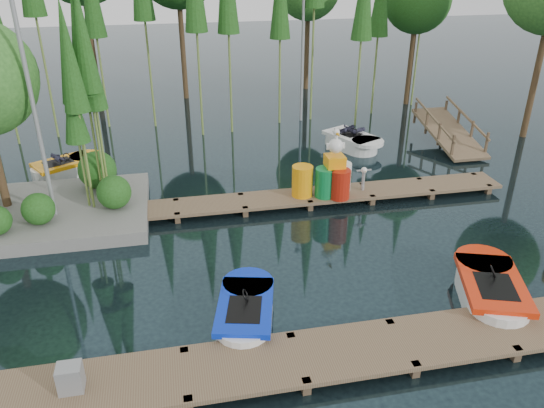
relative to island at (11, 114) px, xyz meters
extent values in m
plane|color=#1B2D32|center=(6.30, -3.29, -3.18)|extent=(90.00, 90.00, 0.00)
cube|color=brown|center=(6.30, -7.79, -2.93)|extent=(18.00, 1.50, 0.10)
cube|color=brown|center=(2.00, -7.16, -3.13)|extent=(0.16, 0.16, 0.50)
cube|color=brown|center=(4.15, -7.16, -3.13)|extent=(0.16, 0.16, 0.50)
cube|color=brown|center=(6.30, -8.42, -3.13)|extent=(0.16, 0.16, 0.50)
cube|color=brown|center=(6.30, -7.16, -3.13)|extent=(0.16, 0.16, 0.50)
cube|color=brown|center=(8.45, -8.42, -3.13)|extent=(0.16, 0.16, 0.50)
cube|color=brown|center=(8.45, -7.16, -3.13)|extent=(0.16, 0.16, 0.50)
cube|color=brown|center=(10.60, -8.42, -3.13)|extent=(0.16, 0.16, 0.50)
cube|color=brown|center=(10.60, -7.16, -3.13)|extent=(0.16, 0.16, 0.50)
cube|color=brown|center=(7.30, -0.79, -2.93)|extent=(15.00, 1.20, 0.10)
cube|color=brown|center=(0.20, -1.27, -3.13)|extent=(0.16, 0.16, 0.50)
cube|color=brown|center=(0.20, -0.31, -3.13)|extent=(0.16, 0.16, 0.50)
cube|color=brown|center=(2.23, -1.27, -3.13)|extent=(0.16, 0.16, 0.50)
cube|color=brown|center=(2.23, -0.31, -3.13)|extent=(0.16, 0.16, 0.50)
cube|color=brown|center=(4.26, -1.27, -3.13)|extent=(0.16, 0.16, 0.50)
cube|color=brown|center=(4.26, -0.31, -3.13)|extent=(0.16, 0.16, 0.50)
cube|color=brown|center=(6.28, -1.27, -3.13)|extent=(0.16, 0.16, 0.50)
cube|color=brown|center=(6.28, -0.31, -3.13)|extent=(0.16, 0.16, 0.50)
cube|color=brown|center=(8.31, -1.27, -3.13)|extent=(0.16, 0.16, 0.50)
cube|color=brown|center=(8.31, -0.31, -3.13)|extent=(0.16, 0.16, 0.50)
cube|color=brown|center=(10.34, -1.27, -3.13)|extent=(0.16, 0.16, 0.50)
cube|color=brown|center=(10.34, -0.31, -3.13)|extent=(0.16, 0.16, 0.50)
cube|color=brown|center=(12.37, -1.27, -3.13)|extent=(0.16, 0.16, 0.50)
cube|color=brown|center=(12.37, -0.31, -3.13)|extent=(0.16, 0.16, 0.50)
cube|color=brown|center=(14.40, -1.27, -3.13)|extent=(0.16, 0.16, 0.50)
cube|color=brown|center=(14.40, -0.31, -3.13)|extent=(0.16, 0.16, 0.50)
cube|color=slate|center=(0.30, -0.29, -3.00)|extent=(6.20, 4.20, 0.42)
sphere|color=#245A1C|center=(0.50, -1.29, -2.34)|extent=(0.90, 0.90, 0.90)
sphere|color=#245A1C|center=(1.90, 0.91, -2.19)|extent=(1.20, 1.20, 1.20)
sphere|color=#245A1C|center=(2.50, -0.69, -2.29)|extent=(1.00, 1.00, 1.00)
cylinder|color=olive|center=(2.04, 0.27, -0.22)|extent=(0.07, 0.07, 5.93)
cone|color=#245A1C|center=(2.04, 0.27, 1.86)|extent=(0.70, 0.70, 2.97)
cylinder|color=olive|center=(1.73, 0.11, -0.35)|extent=(0.07, 0.07, 5.66)
cone|color=#245A1C|center=(1.73, 0.11, 1.63)|extent=(0.70, 0.70, 2.83)
cylinder|color=olive|center=(2.23, 0.30, -0.57)|extent=(0.07, 0.07, 5.22)
cone|color=#245A1C|center=(2.23, 0.30, 1.26)|extent=(0.70, 0.70, 2.61)
cylinder|color=olive|center=(1.85, -0.51, -0.42)|extent=(0.07, 0.07, 5.53)
cone|color=#245A1C|center=(1.85, -0.51, 1.52)|extent=(0.70, 0.70, 2.76)
cylinder|color=olive|center=(1.71, -0.39, -1.18)|extent=(0.07, 0.07, 4.01)
cone|color=#245A1C|center=(1.71, -0.39, 0.23)|extent=(0.70, 0.70, 2.01)
cylinder|color=olive|center=(2.17, 0.16, -0.13)|extent=(0.07, 0.07, 6.11)
cone|color=#245A1C|center=(2.17, 0.16, 2.01)|extent=(0.70, 0.70, 3.05)
cylinder|color=#47321E|center=(19.04, 3.61, -0.15)|extent=(0.26, 0.26, 6.06)
cylinder|color=#47321E|center=(16.28, 9.35, -0.67)|extent=(0.26, 0.26, 5.02)
cylinder|color=#47321E|center=(12.04, 13.41, -0.53)|extent=(0.26, 0.26, 5.31)
cylinder|color=#47321E|center=(5.30, 12.74, 0.05)|extent=(0.26, 0.26, 6.46)
cylinder|color=#47321E|center=(0.88, 12.71, 0.24)|extent=(0.26, 0.26, 6.85)
cylinder|color=olive|center=(-0.41, 7.53, 1.65)|extent=(0.09, 0.09, 9.66)
cylinder|color=olive|center=(1.62, 8.54, 0.66)|extent=(0.09, 0.09, 7.69)
cylinder|color=olive|center=(3.67, 8.19, 1.31)|extent=(0.09, 0.09, 8.99)
cylinder|color=olive|center=(5.66, 6.58, 1.03)|extent=(0.09, 0.09, 8.44)
cylinder|color=olive|center=(6.95, 6.71, 0.93)|extent=(0.09, 0.09, 8.22)
cylinder|color=olive|center=(9.25, 7.58, 0.52)|extent=(0.09, 0.09, 7.41)
cylinder|color=olive|center=(10.79, 7.80, 1.70)|extent=(0.09, 0.09, 9.77)
cylinder|color=olive|center=(12.54, 6.54, 0.52)|extent=(0.09, 0.09, 7.40)
cylinder|color=olive|center=(13.93, 8.13, 0.39)|extent=(0.09, 0.09, 7.14)
cylinder|color=olive|center=(16.47, 9.13, 1.12)|extent=(0.09, 0.09, 8.61)
cylinder|color=gray|center=(0.80, -0.79, 0.32)|extent=(0.12, 0.12, 7.00)
cylinder|color=gray|center=(10.30, 7.71, 0.32)|extent=(0.12, 0.12, 7.00)
cube|color=brown|center=(15.30, 3.21, -2.63)|extent=(1.50, 3.94, 0.95)
cube|color=brown|center=(14.60, 1.61, -2.59)|extent=(0.08, 0.08, 0.90)
cube|color=brown|center=(14.60, 2.71, -2.48)|extent=(0.08, 0.08, 0.90)
cube|color=brown|center=(14.60, 3.81, -2.37)|extent=(0.08, 0.08, 0.90)
cube|color=brown|center=(14.60, 4.91, -2.26)|extent=(0.08, 0.08, 0.90)
cube|color=brown|center=(14.60, 3.21, -2.03)|extent=(0.06, 3.54, 0.83)
cube|color=brown|center=(16.00, 1.61, -2.59)|extent=(0.08, 0.08, 0.90)
cube|color=brown|center=(16.00, 2.71, -2.48)|extent=(0.08, 0.08, 0.90)
cube|color=brown|center=(16.00, 3.81, -2.37)|extent=(0.08, 0.08, 0.90)
cube|color=brown|center=(16.00, 4.91, -2.26)|extent=(0.08, 0.08, 0.90)
cube|color=brown|center=(16.00, 3.21, -2.03)|extent=(0.06, 3.54, 0.83)
cube|color=white|center=(5.50, -6.27, -2.99)|extent=(1.38, 1.39, 0.52)
cylinder|color=white|center=(5.64, -5.71, -2.99)|extent=(1.38, 1.38, 0.52)
cylinder|color=white|center=(5.37, -6.83, -2.99)|extent=(1.38, 1.38, 0.52)
cube|color=#0829C8|center=(5.50, -6.27, -2.71)|extent=(1.60, 2.21, 0.13)
cylinder|color=#0829C8|center=(5.70, -5.45, -2.71)|extent=(1.41, 1.41, 0.13)
cube|color=black|center=(5.46, -6.45, -2.66)|extent=(0.91, 1.08, 0.06)
torus|color=black|center=(5.54, -6.13, -2.52)|extent=(0.20, 0.29, 0.25)
cube|color=white|center=(11.12, -6.64, -2.97)|extent=(1.65, 1.66, 0.60)
cylinder|color=white|center=(11.33, -6.02, -2.97)|extent=(1.65, 1.65, 0.60)
cylinder|color=white|center=(10.91, -7.26, -2.97)|extent=(1.65, 1.65, 0.60)
cube|color=red|center=(11.12, -6.64, -2.64)|extent=(1.99, 2.57, 0.15)
cylinder|color=red|center=(11.43, -5.74, -2.64)|extent=(1.68, 1.68, 0.15)
cube|color=black|center=(11.05, -6.84, -2.59)|extent=(1.11, 1.28, 0.06)
torus|color=black|center=(11.17, -6.48, -2.43)|extent=(0.25, 0.34, 0.29)
cube|color=white|center=(0.49, 3.14, -2.99)|extent=(1.57, 1.57, 0.52)
cylinder|color=white|center=(0.98, 3.44, -2.99)|extent=(1.56, 1.56, 0.52)
cylinder|color=white|center=(0.00, 2.84, -2.99)|extent=(1.56, 1.56, 0.52)
cube|color=#FF9D0D|center=(0.49, 3.14, -2.71)|extent=(2.29, 2.02, 0.13)
cylinder|color=#FF9D0D|center=(1.20, 3.57, -2.71)|extent=(1.59, 1.59, 0.13)
cube|color=black|center=(0.32, 3.04, -2.67)|extent=(1.17, 1.09, 0.06)
torus|color=black|center=(0.61, 3.21, -2.52)|extent=(0.30, 0.26, 0.25)
imported|color=#1E1E2D|center=(0.28, 3.02, -2.44)|extent=(0.51, 0.48, 0.92)
cube|color=white|center=(11.36, 3.73, -2.98)|extent=(1.63, 1.64, 0.56)
cylinder|color=white|center=(11.62, 3.18, -2.98)|extent=(1.63, 1.63, 0.56)
cylinder|color=white|center=(11.09, 4.29, -2.98)|extent=(1.63, 1.63, 0.56)
cube|color=white|center=(11.36, 3.73, -2.67)|extent=(2.05, 2.46, 0.14)
cylinder|color=white|center=(11.74, 2.92, -2.67)|extent=(1.66, 1.66, 0.14)
cube|color=black|center=(11.27, 3.91, -2.63)|extent=(1.12, 1.24, 0.06)
torus|color=black|center=(11.42, 3.59, -2.47)|extent=(0.26, 0.32, 0.27)
imported|color=#1E1E2D|center=(11.25, 3.96, -2.42)|extent=(0.45, 0.50, 0.92)
imported|color=#1E1E2D|center=(11.72, 3.79, -2.48)|extent=(0.34, 0.39, 0.69)
cube|color=gray|center=(2.14, -7.79, -2.62)|extent=(0.43, 0.36, 0.53)
cylinder|color=#FF9D0D|center=(8.17, -0.79, -2.39)|extent=(0.65, 0.65, 0.98)
cylinder|color=#0D7937|center=(8.85, -0.99, -2.42)|extent=(0.62, 0.62, 0.94)
cylinder|color=white|center=(9.47, -0.68, -2.42)|extent=(0.62, 0.62, 0.94)
cylinder|color=#AB1B0C|center=(9.26, -1.20, -2.42)|extent=(0.62, 0.62, 0.94)
cube|color=#FF9D0D|center=(9.16, -0.89, -1.77)|extent=(0.57, 0.57, 0.36)
sphere|color=white|center=(9.16, -0.89, -1.27)|extent=(0.46, 0.46, 0.46)
cylinder|color=white|center=(9.16, -0.89, -1.01)|extent=(0.10, 0.10, 0.31)
sphere|color=white|center=(9.16, -0.89, -0.84)|extent=(0.21, 0.21, 0.21)
cone|color=orange|center=(9.16, -1.10, -0.86)|extent=(0.10, 0.31, 0.10)
cube|color=white|center=(9.16, -0.89, -1.27)|extent=(0.57, 0.06, 0.19)
cylinder|color=gray|center=(10.18, -0.79, -2.59)|extent=(0.10, 0.10, 0.59)
sphere|color=white|center=(10.18, -0.79, -2.20)|extent=(0.20, 0.20, 0.20)
cube|color=gray|center=(10.18, -0.79, -2.20)|extent=(0.49, 0.04, 0.04)
cone|color=orange|center=(10.18, -0.91, -2.20)|extent=(0.04, 0.10, 0.04)
camera|label=1|loc=(4.24, -15.37, 4.30)|focal=35.00mm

